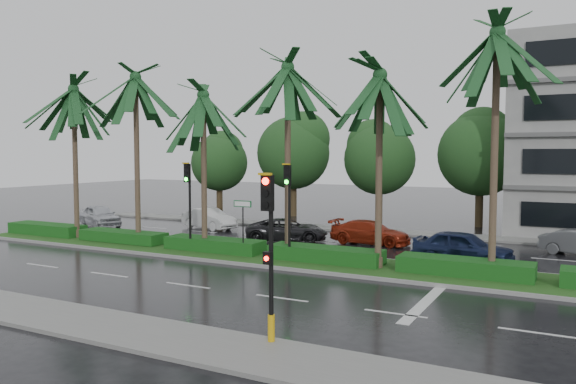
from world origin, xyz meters
The scene contains 17 objects.
ground centered at (0.00, 0.00, 0.00)m, with size 120.00×120.00×0.00m, color black.
near_sidewalk centered at (0.00, -10.20, 0.06)m, with size 40.00×2.40×0.12m, color slate.
far_sidewalk centered at (0.00, 12.00, 0.06)m, with size 40.00×2.00×0.12m, color slate.
median centered at (0.00, 1.00, 0.08)m, with size 36.00×4.00×0.15m.
hedge centered at (0.00, 1.00, 0.45)m, with size 35.20×1.40×0.60m.
lane_markings centered at (3.04, -0.43, 0.01)m, with size 34.00×13.06×0.01m.
palm_row centered at (-1.25, 1.02, 7.98)m, with size 26.30×4.20×10.18m.
signal_near centered at (6.00, -9.39, 2.50)m, with size 0.34×0.45×4.36m.
signal_median_left centered at (-4.00, 0.30, 3.00)m, with size 0.34×0.42×4.36m.
signal_median_right centered at (1.50, 0.30, 3.00)m, with size 0.34×0.42×4.36m.
street_sign centered at (-1.00, 0.48, 2.12)m, with size 0.95×0.09×2.60m.
bg_trees centered at (0.48, 17.59, 4.96)m, with size 32.95×5.69×8.21m.
car_silver centered at (-15.89, 5.98, 0.72)m, with size 4.22×1.70×1.44m, color silver.
car_white centered at (-8.52, 8.31, 0.67)m, with size 4.09×1.43×1.35m, color silver.
car_darkgrey centered at (-1.61, 6.10, 0.64)m, with size 4.59×2.12×1.28m, color #242427.
car_red centered at (2.89, 7.31, 0.64)m, with size 4.42×1.80×1.28m, color maroon.
car_blue centered at (8.38, 4.00, 0.75)m, with size 4.40×1.77×1.50m, color #182348.
Camera 1 is at (12.93, -21.66, 4.97)m, focal length 35.00 mm.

